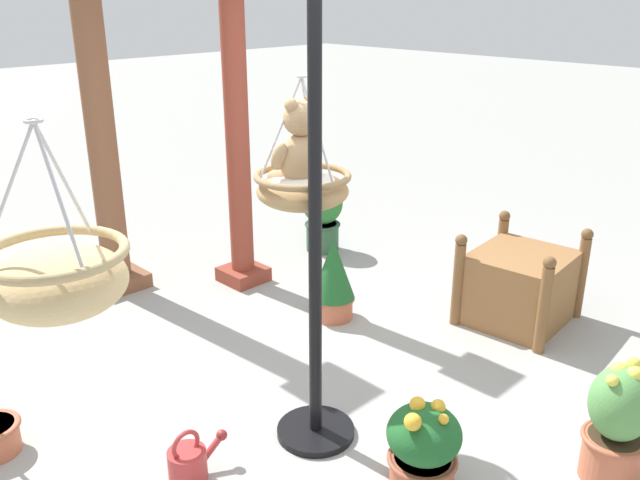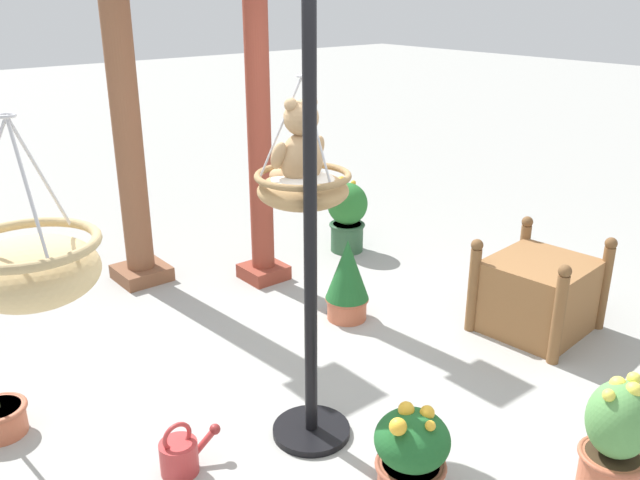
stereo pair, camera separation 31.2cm
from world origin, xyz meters
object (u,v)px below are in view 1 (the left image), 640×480
at_px(greenhouse_pillar_left, 237,119).
at_px(potted_plant_small_succulent, 333,279).
at_px(wooden_planter_box, 520,284).
at_px(potted_plant_fern_front, 423,446).
at_px(greenhouse_pillar_far_back, 99,115).
at_px(hanging_basket_with_teddy, 303,188).
at_px(hanging_basket_left_high, 57,278).
at_px(potted_plant_tall_leafy, 322,214).
at_px(potted_plant_conical_shrub, 617,423).
at_px(watering_can, 189,463).
at_px(teddy_bear, 299,149).
at_px(display_pole_central, 315,311).

bearing_deg(greenhouse_pillar_left, potted_plant_small_succulent, -86.64).
relative_size(wooden_planter_box, potted_plant_fern_front, 1.70).
distance_m(greenhouse_pillar_far_back, potted_plant_small_succulent, 2.21).
xyz_separation_m(hanging_basket_with_teddy, hanging_basket_left_high, (-1.54, -0.43, 0.09)).
xyz_separation_m(potted_plant_tall_leafy, potted_plant_conical_shrub, (-1.21, -3.31, -0.03)).
relative_size(potted_plant_fern_front, potted_plant_tall_leafy, 0.71).
height_order(hanging_basket_with_teddy, hanging_basket_left_high, hanging_basket_left_high).
bearing_deg(watering_can, potted_plant_fern_front, -46.71).
relative_size(potted_plant_conical_shrub, watering_can, 1.94).
bearing_deg(potted_plant_conical_shrub, teddy_bear, 112.94).
height_order(teddy_bear, potted_plant_fern_front, teddy_bear).
xyz_separation_m(greenhouse_pillar_far_back, potted_plant_tall_leafy, (1.83, -0.62, -1.09)).
distance_m(teddy_bear, potted_plant_tall_leafy, 2.83).
height_order(display_pole_central, greenhouse_pillar_left, greenhouse_pillar_left).
relative_size(greenhouse_pillar_left, potted_plant_small_succulent, 4.52).
height_order(display_pole_central, potted_plant_tall_leafy, display_pole_central).
height_order(greenhouse_pillar_left, potted_plant_small_succulent, greenhouse_pillar_left).
xyz_separation_m(display_pole_central, hanging_basket_left_high, (-1.39, -0.18, 0.68)).
relative_size(hanging_basket_with_teddy, greenhouse_pillar_left, 0.24).
height_order(display_pole_central, watering_can, display_pole_central).
xyz_separation_m(greenhouse_pillar_left, greenhouse_pillar_far_back, (-0.83, 0.65, 0.05)).
xyz_separation_m(greenhouse_pillar_left, potted_plant_small_succulent, (0.06, -1.03, -1.08)).
relative_size(display_pole_central, potted_plant_conical_shrub, 3.67).
bearing_deg(hanging_basket_left_high, potted_plant_tall_leafy, 32.45).
bearing_deg(greenhouse_pillar_far_back, wooden_planter_box, -55.30).
height_order(teddy_bear, potted_plant_tall_leafy, teddy_bear).
relative_size(hanging_basket_left_high, wooden_planter_box, 0.78).
bearing_deg(hanging_basket_with_teddy, hanging_basket_left_high, -164.30).
bearing_deg(potted_plant_small_succulent, teddy_bear, -145.09).
xyz_separation_m(greenhouse_pillar_far_back, potted_plant_conical_shrub, (0.62, -3.93, -1.12)).
distance_m(greenhouse_pillar_left, greenhouse_pillar_far_back, 1.06).
xyz_separation_m(potted_plant_small_succulent, watering_can, (-1.82, -0.75, -0.22)).
bearing_deg(greenhouse_pillar_far_back, watering_can, -110.89).
bearing_deg(potted_plant_fern_front, watering_can, 133.29).
height_order(potted_plant_fern_front, potted_plant_small_succulent, potted_plant_small_succulent).
xyz_separation_m(greenhouse_pillar_left, watering_can, (-1.76, -1.77, -1.30)).
height_order(teddy_bear, potted_plant_conical_shrub, teddy_bear).
bearing_deg(potted_plant_tall_leafy, potted_plant_small_succulent, -131.52).
distance_m(hanging_basket_left_high, watering_can, 1.56).
distance_m(display_pole_central, greenhouse_pillar_far_back, 2.70).
height_order(teddy_bear, hanging_basket_left_high, hanging_basket_left_high).
height_order(hanging_basket_with_teddy, wooden_planter_box, hanging_basket_with_teddy).
xyz_separation_m(potted_plant_fern_front, potted_plant_small_succulent, (1.00, 1.61, 0.08)).
height_order(hanging_basket_left_high, potted_plant_fern_front, hanging_basket_left_high).
bearing_deg(potted_plant_fern_front, display_pole_central, 97.58).
distance_m(wooden_planter_box, watering_can, 2.81).
bearing_deg(potted_plant_fern_front, potted_plant_conical_shrub, -41.23).
relative_size(greenhouse_pillar_far_back, potted_plant_fern_front, 5.98).
relative_size(hanging_basket_with_teddy, potted_plant_small_succulent, 1.10).
bearing_deg(wooden_planter_box, potted_plant_fern_front, -163.10).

